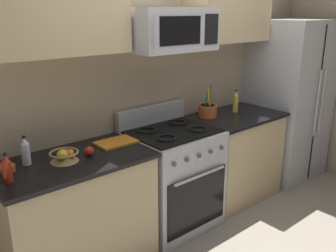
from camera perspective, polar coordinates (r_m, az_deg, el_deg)
name	(u,v)px	position (r m, az deg, el deg)	size (l,w,h in m)	color
wall_back	(144,82)	(3.41, -3.67, 6.88)	(8.00, 0.10, 2.60)	tan
counter_left	(76,216)	(2.92, -14.06, -13.33)	(1.14, 0.65, 0.91)	tan
range_oven	(172,177)	(3.38, 0.64, -7.99)	(0.76, 0.69, 1.09)	#B2B5BA
counter_right	(234,156)	(3.96, 10.18, -4.59)	(0.95, 0.65, 0.91)	tan
refrigerator	(288,101)	(4.54, 18.09, 3.77)	(0.84, 0.76, 1.83)	#B2B5BA
microwave	(170,29)	(3.07, 0.36, 14.76)	(0.75, 0.44, 0.34)	#B2B5BA
upper_cabinets_right	(229,1)	(3.79, 9.43, 18.56)	(0.94, 0.34, 0.77)	tan
utensil_crock	(208,110)	(3.69, 6.17, 2.47)	(0.18, 0.18, 0.33)	#D1662D
fruit_basket	(64,156)	(2.68, -15.78, -4.45)	(0.20, 0.20, 0.10)	tan
apple_loose	(89,151)	(2.74, -12.16, -3.85)	(0.07, 0.07, 0.07)	red
cutting_board	(116,142)	(2.97, -8.07, -2.50)	(0.32, 0.21, 0.02)	orange
bottle_vinegar	(25,152)	(2.70, -21.25, -3.72)	(0.06, 0.06, 0.21)	silver
bottle_hot_sauce	(7,169)	(2.48, -23.74, -6.12)	(0.06, 0.06, 0.19)	red
bottle_oil	(236,102)	(3.89, 10.44, 3.70)	(0.06, 0.06, 0.24)	gold
prep_bowl	(6,168)	(2.66, -23.79, -6.01)	(0.11, 0.11, 0.04)	#D1662D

